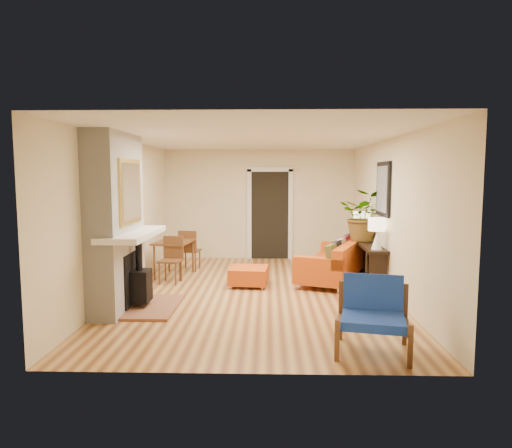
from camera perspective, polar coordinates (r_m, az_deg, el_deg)
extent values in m
plane|color=tan|center=(7.89, -0.04, -8.49)|extent=(6.50, 6.50, 0.00)
plane|color=white|center=(7.66, -0.04, 10.69)|extent=(6.50, 6.50, 0.00)
plane|color=#F3E1BE|center=(10.91, 0.43, 2.46)|extent=(4.50, 0.00, 4.50)
plane|color=#F3E1BE|center=(4.44, -1.21, -2.73)|extent=(4.50, 0.00, 4.50)
plane|color=#F3E1BE|center=(8.05, -16.27, 0.96)|extent=(0.00, 6.50, 6.50)
plane|color=#F3E1BE|center=(7.93, 16.44, 0.88)|extent=(0.00, 6.50, 6.50)
cube|color=black|center=(10.89, 1.74, 1.13)|extent=(0.88, 0.06, 2.10)
cube|color=white|center=(10.89, -0.83, 1.13)|extent=(0.10, 0.08, 2.18)
cube|color=white|center=(10.90, 4.32, 1.12)|extent=(0.10, 0.08, 2.18)
cube|color=white|center=(10.85, 1.76, 6.82)|extent=(1.08, 0.08, 0.10)
cube|color=black|center=(8.29, 15.62, 4.23)|extent=(0.04, 0.85, 0.95)
cube|color=slate|center=(8.28, 15.45, 4.24)|extent=(0.01, 0.70, 0.80)
cube|color=black|center=(8.36, -15.30, 1.99)|extent=(0.06, 0.95, 0.02)
cube|color=black|center=(8.35, -15.36, 4.04)|extent=(0.06, 0.95, 0.02)
cube|color=white|center=(7.01, -17.26, 4.80)|extent=(0.42, 1.50, 1.48)
cube|color=white|center=(7.15, -16.93, -5.67)|extent=(0.42, 1.50, 1.12)
cube|color=white|center=(6.98, -15.13, -1.23)|extent=(0.60, 1.68, 0.08)
cube|color=black|center=(7.11, -15.25, -6.60)|extent=(0.03, 0.72, 0.78)
cube|color=brown|center=(7.13, -12.85, -10.05)|extent=(0.75, 1.30, 0.04)
cube|color=black|center=(7.10, -14.33, -7.50)|extent=(0.30, 0.36, 0.48)
cylinder|color=black|center=(7.01, -14.42, -4.00)|extent=(0.10, 0.10, 0.40)
cube|color=gold|center=(6.94, -15.47, 3.94)|extent=(0.04, 0.95, 0.95)
cube|color=silver|center=(6.94, -15.31, 3.94)|extent=(0.01, 0.82, 0.82)
cylinder|color=silver|center=(8.12, 5.43, -7.74)|extent=(0.05, 0.05, 0.10)
cylinder|color=silver|center=(7.94, 10.19, -8.12)|extent=(0.05, 0.05, 0.10)
cylinder|color=silver|center=(9.83, 8.70, -5.36)|extent=(0.05, 0.05, 0.10)
cylinder|color=silver|center=(9.68, 12.65, -5.61)|extent=(0.05, 0.05, 0.10)
cube|color=red|center=(8.84, 9.39, -5.36)|extent=(1.58, 2.24, 0.29)
cube|color=red|center=(8.71, 11.62, -3.44)|extent=(0.94, 1.99, 0.34)
cube|color=red|center=(7.90, 7.77, -4.88)|extent=(0.89, 0.49, 0.20)
cube|color=red|center=(9.70, 10.75, -2.90)|extent=(0.89, 0.49, 0.20)
cube|color=brown|center=(7.98, 9.52, -3.94)|extent=(0.33, 0.44, 0.41)
cube|color=black|center=(8.35, 10.16, -3.51)|extent=(0.33, 0.44, 0.41)
cube|color=#ABABA5|center=(8.73, 10.74, -3.11)|extent=(0.33, 0.44, 0.41)
cube|color=maroon|center=(9.06, 11.21, -2.78)|extent=(0.33, 0.44, 0.41)
cube|color=black|center=(9.44, 11.71, -2.44)|extent=(0.33, 0.44, 0.41)
cylinder|color=silver|center=(8.10, -3.10, -7.92)|extent=(0.03, 0.03, 0.05)
cylinder|color=silver|center=(8.03, 0.75, -8.04)|extent=(0.03, 0.03, 0.05)
cylinder|color=silver|center=(8.62, -2.48, -7.06)|extent=(0.03, 0.03, 0.05)
cylinder|color=silver|center=(8.55, 1.13, -7.17)|extent=(0.03, 0.03, 0.05)
cube|color=red|center=(8.28, -0.93, -6.40)|extent=(0.72, 0.72, 0.28)
cube|color=brown|center=(5.39, 10.34, -12.08)|extent=(0.21, 0.77, 0.05)
cube|color=brown|center=(5.09, 10.10, -14.14)|extent=(0.06, 0.06, 0.46)
cube|color=brown|center=(5.70, 10.55, -10.53)|extent=(0.06, 0.06, 0.72)
cube|color=brown|center=(5.41, 18.43, -12.24)|extent=(0.21, 0.77, 0.05)
cube|color=brown|center=(5.11, 18.73, -14.31)|extent=(0.06, 0.06, 0.46)
cube|color=brown|center=(5.71, 18.15, -10.69)|extent=(0.06, 0.06, 0.72)
cube|color=#1A2FA0|center=(5.37, 14.41, -11.56)|extent=(0.80, 0.77, 0.10)
cube|color=#1A2FA0|center=(5.60, 14.43, -8.18)|extent=(0.70, 0.31, 0.43)
cube|color=brown|center=(9.15, -10.21, -2.22)|extent=(0.77, 1.00, 0.04)
cylinder|color=brown|center=(8.94, -12.60, -4.74)|extent=(0.05, 0.05, 0.66)
cylinder|color=brown|center=(8.76, -9.46, -4.89)|extent=(0.05, 0.05, 0.66)
cylinder|color=brown|center=(9.66, -10.81, -3.90)|extent=(0.05, 0.05, 0.66)
cylinder|color=brown|center=(9.49, -7.89, -4.02)|extent=(0.05, 0.05, 0.66)
cube|color=brown|center=(8.59, -10.67, -4.56)|extent=(0.44, 0.44, 0.04)
cube|color=brown|center=(8.73, -10.28, -2.86)|extent=(0.39, 0.09, 0.42)
cylinder|color=brown|center=(8.55, -12.00, -6.09)|extent=(0.03, 0.03, 0.40)
cylinder|color=brown|center=(8.44, -10.01, -6.21)|extent=(0.03, 0.03, 0.40)
cylinder|color=brown|center=(8.83, -11.25, -5.69)|extent=(0.03, 0.03, 0.40)
cylinder|color=brown|center=(8.73, -9.32, -5.79)|extent=(0.03, 0.03, 0.40)
cube|color=brown|center=(9.71, -8.21, -3.31)|extent=(0.44, 0.44, 0.04)
cube|color=brown|center=(9.50, -8.58, -2.11)|extent=(0.39, 0.09, 0.42)
cylinder|color=brown|center=(9.65, -9.37, -4.66)|extent=(0.03, 0.03, 0.40)
cylinder|color=brown|center=(9.55, -7.59, -4.74)|extent=(0.03, 0.03, 0.40)
cylinder|color=brown|center=(9.94, -8.78, -4.34)|extent=(0.03, 0.03, 0.40)
cylinder|color=brown|center=(9.84, -7.05, -4.41)|extent=(0.03, 0.03, 0.40)
cube|color=black|center=(8.77, 13.78, -2.53)|extent=(0.34, 1.85, 0.05)
cube|color=black|center=(8.01, 15.01, -5.97)|extent=(0.30, 0.04, 0.68)
cube|color=black|center=(9.64, 12.66, -3.90)|extent=(0.30, 0.04, 0.68)
cone|color=white|center=(8.07, 14.85, -2.02)|extent=(0.18, 0.18, 0.30)
cylinder|color=white|center=(8.05, 14.88, -0.75)|extent=(0.03, 0.03, 0.06)
cylinder|color=#FFEABF|center=(8.04, 14.90, -0.05)|extent=(0.30, 0.30, 0.22)
cone|color=white|center=(9.42, 12.92, -0.85)|extent=(0.18, 0.18, 0.30)
cylinder|color=white|center=(9.40, 12.95, 0.24)|extent=(0.03, 0.03, 0.06)
cylinder|color=#FFEABF|center=(9.39, 12.96, 0.84)|extent=(0.30, 0.30, 0.22)
imported|color=#1E5919|center=(8.98, 13.43, 1.04)|extent=(1.12, 1.06, 1.00)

